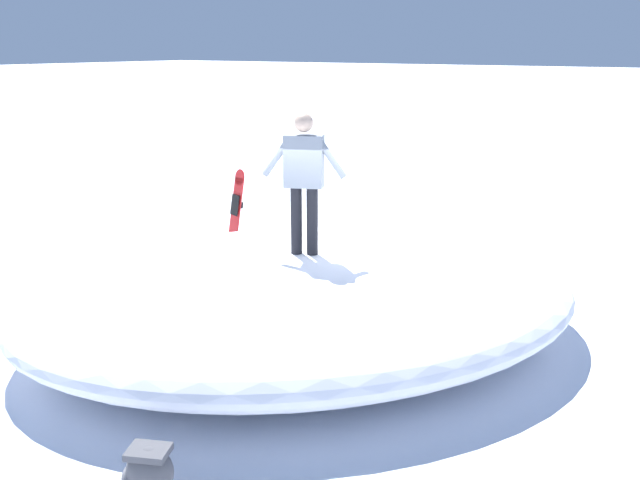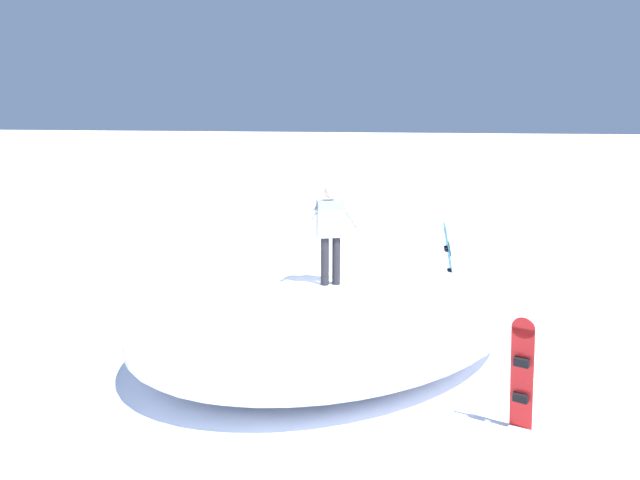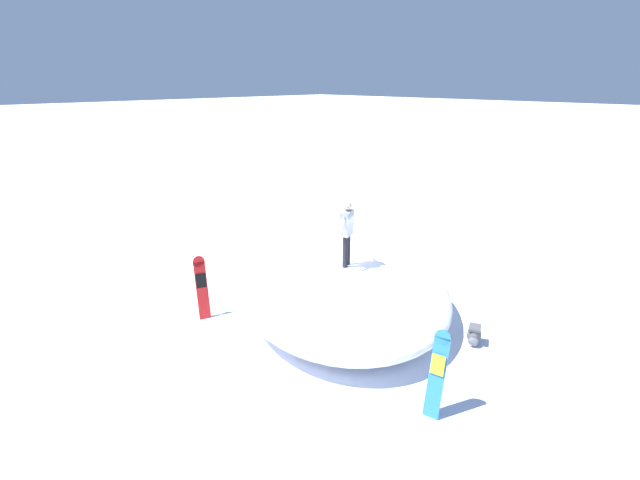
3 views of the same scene
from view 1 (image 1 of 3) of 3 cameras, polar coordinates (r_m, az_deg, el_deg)
name	(u,v)px [view 1 (image 1 of 3)]	position (r m, az deg, el deg)	size (l,w,h in m)	color
ground	(331,327)	(9.40, 0.93, -7.27)	(240.00, 240.00, 0.00)	white
snow_mound	(303,296)	(8.84, -1.41, -4.69)	(7.20, 5.34, 1.18)	white
snowboarder_standing	(304,174)	(8.36, -1.34, 5.50)	(1.00, 0.49, 1.74)	black
snowboard_secondary_upright	(236,214)	(12.13, -7.00, 2.15)	(0.38, 0.38, 1.62)	red
backpack_near	(148,471)	(6.29, -14.05, -18.07)	(0.65, 0.48, 0.46)	#4C4C51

